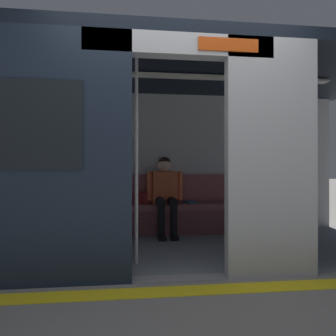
{
  "coord_description": "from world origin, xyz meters",
  "views": [
    {
      "loc": [
        0.5,
        3.01,
        1.0
      ],
      "look_at": [
        -0.05,
        -1.19,
        1.02
      ],
      "focal_mm": 35.75,
      "sensor_mm": 36.0,
      "label": 1
    }
  ],
  "objects": [
    {
      "name": "train_car",
      "position": [
        0.05,
        -1.13,
        1.53
      ],
      "size": [
        6.4,
        2.62,
        2.35
      ],
      "color": "#ADAFB5",
      "rests_on": "ground_plane"
    },
    {
      "name": "platform_edge_strip",
      "position": [
        0.0,
        0.3,
        0.0
      ],
      "size": [
        8.0,
        0.24,
        0.01
      ],
      "primitive_type": "cube",
      "color": "yellow",
      "rests_on": "ground_plane"
    },
    {
      "name": "bench_seat",
      "position": [
        0.0,
        -2.11,
        0.36
      ],
      "size": [
        3.24,
        0.44,
        0.47
      ],
      "color": "#935156",
      "rests_on": "ground_plane"
    },
    {
      "name": "grab_pole_door",
      "position": [
        0.37,
        -0.54,
        1.11
      ],
      "size": [
        0.04,
        0.04,
        2.21
      ],
      "primitive_type": "cylinder",
      "color": "silver",
      "rests_on": "ground_plane"
    },
    {
      "name": "person_seated",
      "position": [
        -0.12,
        -2.06,
        0.69
      ],
      "size": [
        0.55,
        0.67,
        1.2
      ],
      "color": "#CC5933",
      "rests_on": "ground_plane"
    },
    {
      "name": "handbag",
      "position": [
        0.23,
        -2.16,
        0.56
      ],
      "size": [
        0.26,
        0.15,
        0.17
      ],
      "color": "maroon",
      "rests_on": "bench_seat"
    },
    {
      "name": "ground_plane",
      "position": [
        0.0,
        0.0,
        0.0
      ],
      "size": [
        60.0,
        60.0,
        0.0
      ],
      "primitive_type": "plane",
      "color": "gray"
    },
    {
      "name": "book",
      "position": [
        -0.52,
        -2.2,
        0.48
      ],
      "size": [
        0.22,
        0.26,
        0.03
      ],
      "primitive_type": "cube",
      "rotation": [
        0.0,
        0.0,
        0.38
      ],
      "color": "#26598C",
      "rests_on": "bench_seat"
    }
  ]
}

